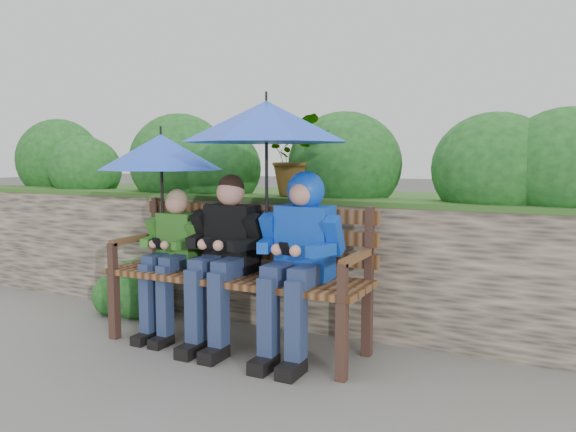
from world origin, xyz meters
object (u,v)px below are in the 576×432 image
at_px(boy_middle, 224,250).
at_px(boy_right, 299,248).
at_px(park_bench, 241,265).
at_px(umbrella_right, 266,122).
at_px(umbrella_left, 161,152).
at_px(boy_left, 171,252).

height_order(boy_middle, boy_right, boy_right).
relative_size(park_bench, boy_middle, 1.57).
relative_size(park_bench, boy_right, 1.54).
xyz_separation_m(boy_right, umbrella_right, (-0.25, 0.02, 0.83)).
height_order(park_bench, umbrella_right, umbrella_right).
relative_size(boy_right, umbrella_left, 1.35).
bearing_deg(park_bench, umbrella_right, -14.43).
relative_size(boy_left, boy_middle, 0.90).
bearing_deg(park_bench, umbrella_left, -177.89).
distance_m(umbrella_left, umbrella_right, 0.94).
bearing_deg(boy_middle, umbrella_left, 173.02).
bearing_deg(boy_right, boy_left, 179.93).
relative_size(boy_middle, umbrella_right, 1.07).
bearing_deg(umbrella_right, boy_right, -5.40).
bearing_deg(boy_left, boy_right, -0.07).
distance_m(boy_left, boy_middle, 0.48).
xyz_separation_m(boy_left, boy_right, (1.06, -0.00, 0.11)).
bearing_deg(boy_middle, park_bench, 52.07).
height_order(park_bench, boy_left, boy_left).
distance_m(boy_right, umbrella_right, 0.87).
distance_m(park_bench, umbrella_left, 1.05).
distance_m(park_bench, umbrella_right, 1.04).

